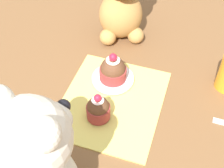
{
  "coord_description": "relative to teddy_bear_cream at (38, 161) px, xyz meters",
  "views": [
    {
      "loc": [
        -0.13,
        0.39,
        0.5
      ],
      "look_at": [
        0.0,
        0.0,
        0.06
      ],
      "focal_mm": 50.0,
      "sensor_mm": 36.0,
      "label": 1
    }
  ],
  "objects": [
    {
      "name": "ground_plane",
      "position": [
        -0.03,
        -0.22,
        -0.12
      ],
      "size": [
        4.0,
        4.0,
        0.0
      ],
      "primitive_type": "plane",
      "color": "brown"
    },
    {
      "name": "knitted_placemat",
      "position": [
        -0.03,
        -0.22,
        -0.12
      ],
      "size": [
        0.2,
        0.24,
        0.01
      ],
      "primitive_type": "cube",
      "color": "#E0D166",
      "rests_on": "ground_plane"
    },
    {
      "name": "teddy_bear_cream",
      "position": [
        0.0,
        0.0,
        0.0
      ],
      "size": [
        0.14,
        0.14,
        0.24
      ],
      "rotation": [
        0.0,
        0.0,
        -0.31
      ],
      "color": "silver",
      "rests_on": "ground_plane"
    },
    {
      "name": "teddy_bear_tan",
      "position": [
        0.02,
        -0.44,
        -0.02
      ],
      "size": [
        0.13,
        0.13,
        0.21
      ],
      "rotation": [
        0.0,
        0.0,
        3.55
      ],
      "color": "#B78447",
      "rests_on": "ground_plane"
    },
    {
      "name": "cupcake_near_cream_bear",
      "position": [
        -0.02,
        -0.18,
        -0.09
      ],
      "size": [
        0.05,
        0.05,
        0.06
      ],
      "color": "#993333",
      "rests_on": "knitted_placemat"
    },
    {
      "name": "saucer_plate",
      "position": [
        -0.02,
        -0.28,
        -0.11
      ],
      "size": [
        0.09,
        0.09,
        0.01
      ],
      "primitive_type": "cylinder",
      "color": "silver",
      "rests_on": "knitted_placemat"
    },
    {
      "name": "cupcake_near_tan_bear",
      "position": [
        -0.02,
        -0.28,
        -0.09
      ],
      "size": [
        0.06,
        0.06,
        0.07
      ],
      "color": "#993333",
      "rests_on": "saucer_plate"
    }
  ]
}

